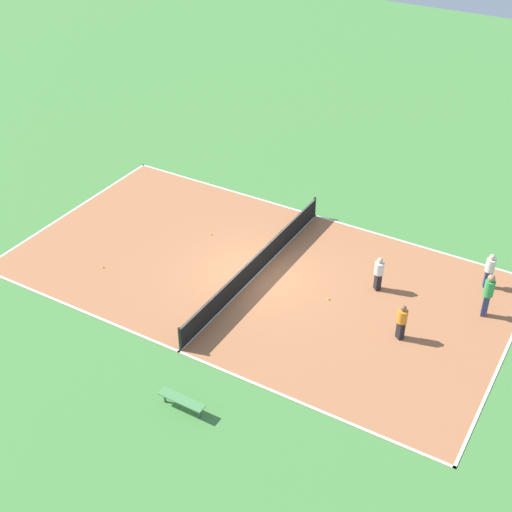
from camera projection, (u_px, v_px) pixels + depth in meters
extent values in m
plane|color=#47843D|center=(256.00, 275.00, 27.89)|extent=(80.00, 80.00, 0.00)
cube|color=#AD6B42|center=(256.00, 275.00, 27.89)|extent=(10.45, 19.26, 0.02)
cube|color=white|center=(315.00, 215.00, 31.56)|extent=(0.10, 19.26, 0.00)
cube|color=white|center=(179.00, 351.00, 24.20)|extent=(0.10, 19.26, 0.00)
cube|color=white|center=(72.00, 211.00, 31.88)|extent=(10.45, 0.10, 0.00)
cube|color=white|center=(502.00, 359.00, 23.88)|extent=(10.45, 0.10, 0.00)
cube|color=white|center=(256.00, 274.00, 27.88)|extent=(10.45, 0.10, 0.00)
cylinder|color=black|center=(315.00, 207.00, 31.21)|extent=(0.10, 0.10, 0.97)
cylinder|color=black|center=(180.00, 339.00, 24.00)|extent=(0.10, 0.10, 0.97)
cube|color=black|center=(256.00, 265.00, 27.62)|extent=(10.15, 0.03, 0.92)
cube|color=white|center=(256.00, 256.00, 27.38)|extent=(10.15, 0.04, 0.06)
cube|color=#4C8C4C|center=(181.00, 400.00, 21.80)|extent=(0.36, 1.59, 0.04)
cylinder|color=#4C4C51|center=(165.00, 397.00, 22.20)|extent=(0.08, 0.08, 0.41)
cylinder|color=#4C4C51|center=(199.00, 413.00, 21.66)|extent=(0.08, 0.08, 0.41)
cube|color=navy|center=(485.00, 305.00, 25.57)|extent=(0.29, 0.25, 0.89)
cylinder|color=green|center=(489.00, 288.00, 25.14)|extent=(0.43, 0.43, 0.62)
sphere|color=#A87A56|center=(492.00, 278.00, 24.89)|extent=(0.27, 0.27, 0.27)
cube|color=navy|center=(487.00, 279.00, 27.03)|extent=(0.28, 0.31, 0.74)
cylinder|color=silver|center=(491.00, 265.00, 26.67)|extent=(0.47, 0.47, 0.52)
sphere|color=beige|center=(492.00, 257.00, 26.47)|extent=(0.22, 0.22, 0.22)
cube|color=black|center=(400.00, 330.00, 24.59)|extent=(0.31, 0.32, 0.71)
cylinder|color=orange|center=(402.00, 316.00, 24.25)|extent=(0.50, 0.50, 0.49)
sphere|color=brown|center=(404.00, 308.00, 24.05)|extent=(0.21, 0.21, 0.21)
cube|color=black|center=(378.00, 281.00, 26.91)|extent=(0.32, 0.32, 0.71)
cylinder|color=white|center=(379.00, 268.00, 26.57)|extent=(0.51, 0.51, 0.50)
sphere|color=beige|center=(380.00, 260.00, 26.36)|extent=(0.21, 0.21, 0.21)
sphere|color=#CCE033|center=(103.00, 267.00, 28.25)|extent=(0.07, 0.07, 0.07)
sphere|color=#CCE033|center=(328.00, 299.00, 26.54)|extent=(0.07, 0.07, 0.07)
sphere|color=#CCE033|center=(211.00, 234.00, 30.23)|extent=(0.07, 0.07, 0.07)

